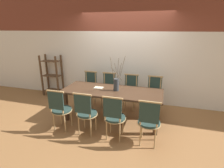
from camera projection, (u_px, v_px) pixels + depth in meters
ground_plane at (112, 119)px, 4.19m from camera, size 16.00×16.00×0.00m
wall_rear at (125, 46)px, 4.85m from camera, size 12.00×0.06×3.20m
dining_table at (112, 94)px, 4.00m from camera, size 2.26×0.88×0.74m
chair_near_leftend at (60, 108)px, 3.63m from camera, size 0.43×0.43×0.93m
chair_near_left at (86, 112)px, 3.47m from camera, size 0.43×0.43×0.93m
chair_near_center at (114, 116)px, 3.31m from camera, size 0.43×0.43×0.93m
chair_near_right at (149, 121)px, 3.13m from camera, size 0.43×0.43×0.93m
chair_far_leftend at (89, 87)px, 4.94m from camera, size 0.43×0.43×0.93m
chair_far_left at (108, 89)px, 4.79m from camera, size 0.43×0.43×0.93m
chair_far_center at (130, 91)px, 4.62m from camera, size 0.43×0.43×0.93m
chair_far_right at (154, 93)px, 4.45m from camera, size 0.43×0.43×0.93m
vase_centerpiece at (116, 84)px, 3.91m from camera, size 0.35×0.35×0.80m
book_stack at (99, 88)px, 4.11m from camera, size 0.21×0.16×0.02m
shelving_rack at (52, 76)px, 5.55m from camera, size 0.61×0.33×1.30m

